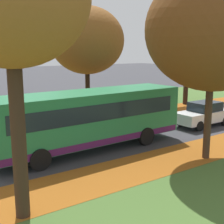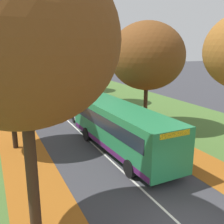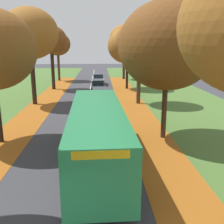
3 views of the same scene
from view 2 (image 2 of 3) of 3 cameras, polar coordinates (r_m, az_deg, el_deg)
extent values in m
cube|color=#9E5619|center=(21.78, -19.93, -4.54)|extent=(2.80, 60.00, 0.00)
cube|color=#476B2D|center=(31.47, 4.64, 2.00)|extent=(12.00, 90.00, 0.01)
cube|color=#9E5619|center=(24.23, 2.20, -1.76)|extent=(2.80, 60.00, 0.00)
cube|color=silver|center=(28.17, -11.85, 0.24)|extent=(0.12, 80.00, 0.01)
cylinder|color=#382619|center=(9.83, -16.99, -13.29)|extent=(0.41, 0.41, 4.61)
ellipsoid|color=brown|center=(8.76, -19.27, 14.65)|extent=(6.18, 6.18, 5.56)
cylinder|color=black|center=(18.47, -20.69, -1.94)|extent=(0.33, 0.33, 3.71)
ellipsoid|color=brown|center=(17.84, -21.79, 9.95)|extent=(5.26, 5.26, 4.73)
cylinder|color=#422D1E|center=(22.02, 7.29, 1.34)|extent=(0.33, 0.33, 3.64)
ellipsoid|color=brown|center=(21.47, 7.64, 11.99)|extent=(6.02, 6.02, 5.42)
cylinder|color=#422D1E|center=(30.98, -3.25, 6.14)|extent=(0.41, 0.41, 4.60)
ellipsoid|color=brown|center=(30.65, -3.36, 13.66)|extent=(4.67, 4.67, 4.21)
cylinder|color=black|center=(39.85, -8.71, 7.30)|extent=(0.34, 0.34, 3.83)
ellipsoid|color=#935B23|center=(39.56, -8.93, 12.92)|extent=(5.31, 5.31, 4.78)
cylinder|color=#382619|center=(50.15, -11.69, 9.36)|extent=(0.46, 0.46, 5.13)
ellipsoid|color=#935B23|center=(49.97, -11.96, 14.47)|extent=(5.08, 5.08, 4.57)
cube|color=#237A47|center=(16.74, 1.85, -3.09)|extent=(2.83, 10.47, 2.50)
cube|color=#19232D|center=(12.64, 13.25, -7.77)|extent=(2.30, 0.17, 1.30)
cube|color=#19232D|center=(16.63, 1.86, -1.77)|extent=(2.83, 9.23, 0.80)
cube|color=#4C1951|center=(17.10, 1.82, -6.51)|extent=(2.84, 10.27, 0.32)
cube|color=yellow|center=(12.37, 13.50, -4.71)|extent=(1.75, 0.13, 0.28)
cylinder|color=black|center=(15.31, 11.71, -10.14)|extent=(0.33, 0.97, 0.96)
cylinder|color=black|center=(14.07, 3.93, -12.17)|extent=(0.33, 0.97, 0.96)
cylinder|color=black|center=(20.06, 0.87, -3.83)|extent=(0.33, 0.97, 0.96)
cylinder|color=black|center=(19.12, -5.46, -4.83)|extent=(0.33, 0.97, 0.96)
cube|color=silver|center=(24.97, -7.39, 0.19)|extent=(1.70, 4.20, 0.70)
cube|color=#19232D|center=(24.96, -7.54, 1.71)|extent=(1.45, 2.02, 0.60)
cylinder|color=black|center=(24.11, -4.64, -1.11)|extent=(0.22, 0.64, 0.64)
cylinder|color=black|center=(23.64, -8.19, -1.53)|extent=(0.22, 0.64, 0.64)
cylinder|color=black|center=(26.49, -6.62, 0.26)|extent=(0.22, 0.64, 0.64)
cylinder|color=black|center=(26.06, -9.88, -0.10)|extent=(0.22, 0.64, 0.64)
cube|color=slate|center=(29.98, -10.32, 2.48)|extent=(1.87, 4.27, 0.70)
cube|color=#19232D|center=(30.00, -10.46, 3.75)|extent=(1.53, 2.07, 0.60)
cylinder|color=black|center=(29.09, -8.05, 1.50)|extent=(0.25, 0.65, 0.64)
cylinder|color=black|center=(28.62, -11.00, 1.16)|extent=(0.25, 0.65, 0.64)
cylinder|color=black|center=(31.50, -9.65, 2.44)|extent=(0.25, 0.65, 0.64)
cylinder|color=black|center=(31.07, -12.39, 2.14)|extent=(0.25, 0.65, 0.64)
cube|color=black|center=(36.46, -13.44, 4.43)|extent=(1.78, 4.23, 0.70)
cube|color=#19232D|center=(36.50, -13.55, 5.47)|extent=(1.48, 2.04, 0.60)
cylinder|color=black|center=(35.45, -11.70, 3.68)|extent=(0.23, 0.64, 0.64)
cylinder|color=black|center=(35.11, -14.17, 3.43)|extent=(0.23, 0.64, 0.64)
cylinder|color=black|center=(37.94, -12.71, 4.32)|extent=(0.23, 0.64, 0.64)
cylinder|color=black|center=(37.62, -15.02, 4.09)|extent=(0.23, 0.64, 0.64)
cube|color=#B7BABF|center=(43.16, -15.39, 5.82)|extent=(1.86, 4.26, 0.70)
cube|color=#19232D|center=(43.22, -15.49, 6.70)|extent=(1.52, 2.07, 0.60)
cylinder|color=black|center=(42.13, -13.93, 5.23)|extent=(0.25, 0.65, 0.64)
cylinder|color=black|center=(41.80, -16.02, 5.03)|extent=(0.25, 0.65, 0.64)
cylinder|color=black|center=(44.64, -14.74, 5.68)|extent=(0.25, 0.65, 0.64)
cylinder|color=black|center=(44.33, -16.71, 5.49)|extent=(0.25, 0.65, 0.64)
camera|label=1|loc=(21.61, 47.67, 5.10)|focal=50.00mm
camera|label=3|loc=(7.70, 50.51, 3.05)|focal=42.00mm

